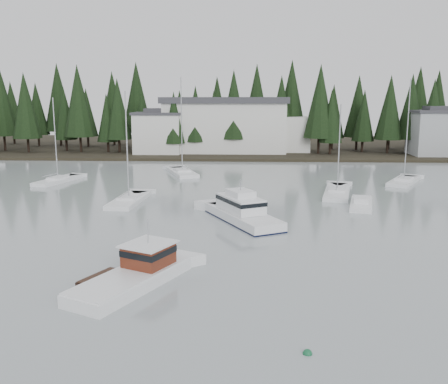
{
  "coord_description": "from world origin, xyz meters",
  "views": [
    {
      "loc": [
        -0.92,
        -18.97,
        11.58
      ],
      "look_at": [
        -2.9,
        28.16,
        2.5
      ],
      "focal_mm": 40.0,
      "sensor_mm": 36.0,
      "label": 1
    }
  ],
  "objects_px": {
    "sailboat_4": "(404,182)",
    "sailboat_5": "(129,202)",
    "house_east_a": "(439,132)",
    "lobster_boat_brown": "(135,276)",
    "harbor_inn": "(235,125)",
    "sailboat_1": "(182,173)",
    "sailboat_7": "(58,182)",
    "runabout_1": "(361,205)",
    "cabin_cruiser_center": "(242,214)",
    "sailboat_8": "(337,194)",
    "house_west": "(158,132)"
  },
  "relations": [
    {
      "from": "house_east_a",
      "to": "lobster_boat_brown",
      "type": "xyz_separation_m",
      "value": [
        -43.76,
        -67.62,
        -4.39
      ]
    },
    {
      "from": "sailboat_1",
      "to": "runabout_1",
      "type": "height_order",
      "value": "sailboat_1"
    },
    {
      "from": "house_west",
      "to": "house_east_a",
      "type": "distance_m",
      "value": 54.01
    },
    {
      "from": "sailboat_1",
      "to": "sailboat_5",
      "type": "distance_m",
      "value": 21.04
    },
    {
      "from": "sailboat_1",
      "to": "sailboat_4",
      "type": "bearing_deg",
      "value": -122.22
    },
    {
      "from": "lobster_boat_brown",
      "to": "runabout_1",
      "type": "xyz_separation_m",
      "value": [
        19.29,
        23.11,
        -0.38
      ]
    },
    {
      "from": "sailboat_5",
      "to": "sailboat_7",
      "type": "height_order",
      "value": "sailboat_5"
    },
    {
      "from": "cabin_cruiser_center",
      "to": "sailboat_8",
      "type": "distance_m",
      "value": 17.82
    },
    {
      "from": "house_east_a",
      "to": "harbor_inn",
      "type": "distance_m",
      "value": 39.21
    },
    {
      "from": "house_west",
      "to": "sailboat_1",
      "type": "xyz_separation_m",
      "value": [
        7.64,
        -23.65,
        -4.57
      ]
    },
    {
      "from": "sailboat_8",
      "to": "runabout_1",
      "type": "xyz_separation_m",
      "value": [
        1.3,
        -6.96,
        0.08
      ]
    },
    {
      "from": "sailboat_1",
      "to": "runabout_1",
      "type": "distance_m",
      "value": 30.93
    },
    {
      "from": "harbor_inn",
      "to": "house_west",
      "type": "bearing_deg",
      "value": -167.48
    },
    {
      "from": "house_east_a",
      "to": "sailboat_5",
      "type": "height_order",
      "value": "sailboat_5"
    },
    {
      "from": "lobster_boat_brown",
      "to": "cabin_cruiser_center",
      "type": "bearing_deg",
      "value": 3.99
    },
    {
      "from": "house_east_a",
      "to": "cabin_cruiser_center",
      "type": "height_order",
      "value": "house_east_a"
    },
    {
      "from": "sailboat_5",
      "to": "sailboat_8",
      "type": "relative_size",
      "value": 1.13
    },
    {
      "from": "house_east_a",
      "to": "harbor_inn",
      "type": "relative_size",
      "value": 0.36
    },
    {
      "from": "lobster_boat_brown",
      "to": "sailboat_7",
      "type": "xyz_separation_m",
      "value": [
        -18.74,
        36.99,
        -0.44
      ]
    },
    {
      "from": "sailboat_4",
      "to": "sailboat_5",
      "type": "bearing_deg",
      "value": 141.55
    },
    {
      "from": "cabin_cruiser_center",
      "to": "sailboat_5",
      "type": "relative_size",
      "value": 0.85
    },
    {
      "from": "sailboat_5",
      "to": "harbor_inn",
      "type": "bearing_deg",
      "value": -8.32
    },
    {
      "from": "house_east_a",
      "to": "sailboat_4",
      "type": "relative_size",
      "value": 0.74
    },
    {
      "from": "harbor_inn",
      "to": "house_east_a",
      "type": "bearing_deg",
      "value": -6.36
    },
    {
      "from": "house_east_a",
      "to": "sailboat_4",
      "type": "distance_m",
      "value": 33.49
    },
    {
      "from": "lobster_boat_brown",
      "to": "sailboat_4",
      "type": "height_order",
      "value": "sailboat_4"
    },
    {
      "from": "runabout_1",
      "to": "sailboat_5",
      "type": "bearing_deg",
      "value": 101.26
    },
    {
      "from": "house_east_a",
      "to": "sailboat_1",
      "type": "xyz_separation_m",
      "value": [
        -46.36,
        -22.65,
        -4.82
      ]
    },
    {
      "from": "lobster_boat_brown",
      "to": "sailboat_1",
      "type": "distance_m",
      "value": 45.05
    },
    {
      "from": "house_west",
      "to": "sailboat_4",
      "type": "xyz_separation_m",
      "value": [
        38.66,
        -30.38,
        -4.57
      ]
    },
    {
      "from": "sailboat_1",
      "to": "sailboat_4",
      "type": "distance_m",
      "value": 31.75
    },
    {
      "from": "sailboat_1",
      "to": "runabout_1",
      "type": "relative_size",
      "value": 2.09
    },
    {
      "from": "lobster_boat_brown",
      "to": "cabin_cruiser_center",
      "type": "distance_m",
      "value": 17.64
    },
    {
      "from": "sailboat_1",
      "to": "sailboat_7",
      "type": "height_order",
      "value": "sailboat_1"
    },
    {
      "from": "house_west",
      "to": "cabin_cruiser_center",
      "type": "distance_m",
      "value": 55.07
    },
    {
      "from": "sailboat_1",
      "to": "sailboat_8",
      "type": "relative_size",
      "value": 1.33
    },
    {
      "from": "sailboat_4",
      "to": "sailboat_7",
      "type": "xyz_separation_m",
      "value": [
        -47.17,
        -1.25,
        -0.02
      ]
    },
    {
      "from": "sailboat_5",
      "to": "runabout_1",
      "type": "distance_m",
      "value": 25.27
    },
    {
      "from": "sailboat_4",
      "to": "runabout_1",
      "type": "xyz_separation_m",
      "value": [
        -9.14,
        -15.13,
        0.05
      ]
    },
    {
      "from": "sailboat_4",
      "to": "sailboat_8",
      "type": "relative_size",
      "value": 1.28
    },
    {
      "from": "harbor_inn",
      "to": "sailboat_7",
      "type": "height_order",
      "value": "sailboat_7"
    },
    {
      "from": "house_west",
      "to": "sailboat_5",
      "type": "height_order",
      "value": "sailboat_5"
    },
    {
      "from": "sailboat_8",
      "to": "sailboat_4",
      "type": "bearing_deg",
      "value": -39.42
    },
    {
      "from": "sailboat_1",
      "to": "sailboat_5",
      "type": "bearing_deg",
      "value": 150.83
    },
    {
      "from": "lobster_boat_brown",
      "to": "sailboat_8",
      "type": "xyz_separation_m",
      "value": [
        17.99,
        30.07,
        -0.46
      ]
    },
    {
      "from": "house_east_a",
      "to": "sailboat_1",
      "type": "relative_size",
      "value": 0.71
    },
    {
      "from": "cabin_cruiser_center",
      "to": "sailboat_5",
      "type": "bearing_deg",
      "value": 30.57
    },
    {
      "from": "harbor_inn",
      "to": "sailboat_7",
      "type": "relative_size",
      "value": 2.47
    },
    {
      "from": "harbor_inn",
      "to": "sailboat_5",
      "type": "height_order",
      "value": "sailboat_5"
    },
    {
      "from": "sailboat_1",
      "to": "sailboat_5",
      "type": "xyz_separation_m",
      "value": [
        -3.36,
        -20.77,
        -0.01
      ]
    }
  ]
}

